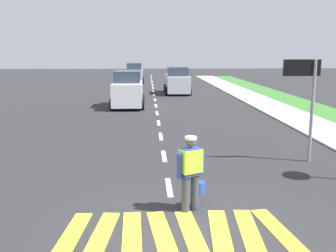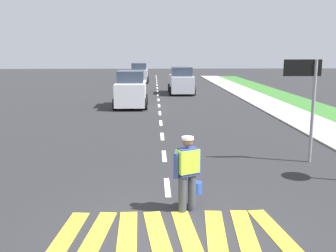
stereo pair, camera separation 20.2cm
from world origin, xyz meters
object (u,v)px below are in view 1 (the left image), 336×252
lane_direction_sign (306,86)px  car_outgoing_far (177,81)px  car_oncoming_third (134,74)px  car_oncoming_second (128,90)px  road_worker (191,170)px

lane_direction_sign → car_outgoing_far: lane_direction_sign is taller
car_oncoming_third → car_oncoming_second: size_ratio=1.07×
car_oncoming_third → car_oncoming_second: (0.18, -18.74, 0.05)m
car_outgoing_far → car_oncoming_second: bearing=-115.9°
car_oncoming_third → car_oncoming_second: car_oncoming_second is taller
lane_direction_sign → car_outgoing_far: 20.08m
car_oncoming_third → car_outgoing_far: size_ratio=0.96×
road_worker → car_oncoming_third: size_ratio=0.41×
car_outgoing_far → car_oncoming_second: (-3.65, -7.51, 0.03)m
road_worker → car_outgoing_far: size_ratio=0.39×
road_worker → car_oncoming_third: (-2.32, 34.76, 0.06)m
road_worker → car_outgoing_far: bearing=86.3°
lane_direction_sign → car_oncoming_second: 13.85m
lane_direction_sign → car_oncoming_second: bearing=116.2°
lane_direction_sign → car_oncoming_third: size_ratio=0.78×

